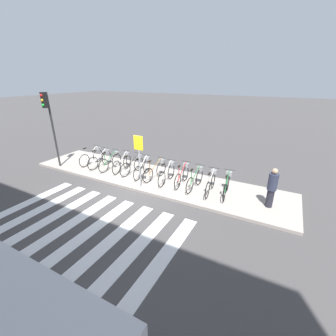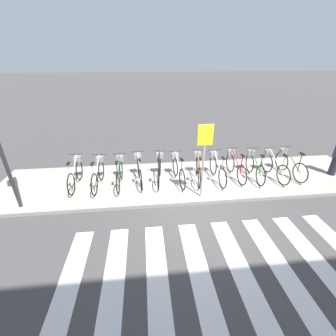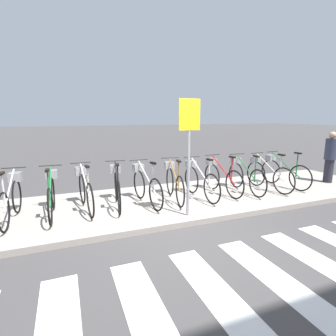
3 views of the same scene
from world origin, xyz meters
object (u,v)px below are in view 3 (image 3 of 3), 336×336
at_px(parked_bicycle_10, 267,173).
at_px(sign_post, 189,138).
at_px(parked_bicycle_2, 51,194).
at_px(parked_bicycle_5, 145,184).
at_px(parked_bicycle_4, 117,186).
at_px(parked_bicycle_8, 221,176).
at_px(pedestrian, 330,156).
at_px(parked_bicycle_6, 174,181).
at_px(parked_bicycle_1, 12,197).
at_px(parked_bicycle_9, 244,175).
at_px(parked_bicycle_3, 85,189).
at_px(parked_bicycle_7, 199,179).
at_px(parked_bicycle_11, 282,171).

height_order(parked_bicycle_10, sign_post, sign_post).
bearing_deg(parked_bicycle_2, parked_bicycle_5, 0.49).
bearing_deg(parked_bicycle_4, sign_post, -43.63).
xyz_separation_m(parked_bicycle_8, pedestrian, (3.74, -0.25, 0.36)).
distance_m(parked_bicycle_2, parked_bicycle_5, 2.02).
distance_m(parked_bicycle_4, parked_bicycle_6, 1.38).
distance_m(parked_bicycle_6, sign_post, 1.60).
bearing_deg(sign_post, parked_bicycle_1, 162.08).
xyz_separation_m(parked_bicycle_5, parked_bicycle_8, (2.11, 0.08, 0.00)).
height_order(parked_bicycle_2, parked_bicycle_6, same).
xyz_separation_m(parked_bicycle_1, parked_bicycle_6, (3.46, 0.04, 0.00)).
bearing_deg(parked_bicycle_9, parked_bicycle_3, 178.14).
distance_m(parked_bicycle_4, parked_bicycle_9, 3.44).
bearing_deg(parked_bicycle_2, parked_bicycle_3, 10.66).
height_order(parked_bicycle_1, parked_bicycle_4, same).
distance_m(parked_bicycle_2, pedestrian, 7.87).
bearing_deg(parked_bicycle_8, parked_bicycle_7, -169.71).
height_order(parked_bicycle_1, parked_bicycle_9, same).
distance_m(parked_bicycle_6, parked_bicycle_10, 2.78).
bearing_deg(parked_bicycle_5, parked_bicycle_10, -1.22).
distance_m(parked_bicycle_5, parked_bicycle_8, 2.11).
height_order(parked_bicycle_9, parked_bicycle_11, same).
xyz_separation_m(parked_bicycle_5, parked_bicycle_6, (0.73, 0.02, 0.00)).
relative_size(parked_bicycle_3, parked_bicycle_5, 1.00).
bearing_deg(parked_bicycle_11, parked_bicycle_10, -172.61).
relative_size(parked_bicycle_4, parked_bicycle_8, 1.00).
bearing_deg(parked_bicycle_5, pedestrian, -1.66).
relative_size(parked_bicycle_3, parked_bicycle_4, 1.00).
distance_m(parked_bicycle_2, parked_bicycle_7, 3.42).
distance_m(parked_bicycle_1, parked_bicycle_4, 2.09).
bearing_deg(parked_bicycle_6, parked_bicycle_5, -178.07).
height_order(parked_bicycle_9, parked_bicycle_10, same).
bearing_deg(parked_bicycle_8, parked_bicycle_4, -179.96).
bearing_deg(parked_bicycle_8, parked_bicycle_9, -9.02).
distance_m(parked_bicycle_10, pedestrian, 2.37).
xyz_separation_m(parked_bicycle_1, sign_post, (3.31, -1.07, 1.14)).
distance_m(parked_bicycle_3, parked_bicycle_8, 3.46).
xyz_separation_m(parked_bicycle_2, parked_bicycle_11, (6.18, 0.03, 0.00)).
distance_m(parked_bicycle_9, parked_bicycle_10, 0.72).
height_order(parked_bicycle_5, sign_post, sign_post).
distance_m(parked_bicycle_1, parked_bicycle_9, 5.53).
height_order(parked_bicycle_11, sign_post, sign_post).
xyz_separation_m(parked_bicycle_5, parked_bicycle_7, (1.40, -0.05, 0.00)).
bearing_deg(parked_bicycle_7, parked_bicycle_9, 0.85).
height_order(parked_bicycle_5, pedestrian, pedestrian).
bearing_deg(sign_post, parked_bicycle_3, 148.12).
height_order(parked_bicycle_10, pedestrian, pedestrian).
bearing_deg(pedestrian, parked_bicycle_2, 178.90).
bearing_deg(parked_bicycle_9, parked_bicycle_11, 1.49).
xyz_separation_m(parked_bicycle_6, pedestrian, (5.12, -0.19, 0.36)).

